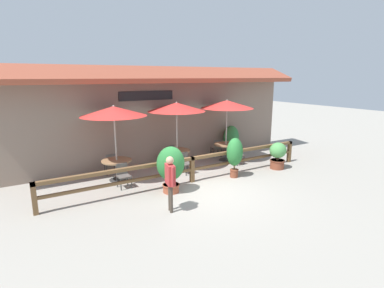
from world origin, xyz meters
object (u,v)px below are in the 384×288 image
at_px(potted_plant_broad_leaf, 231,139).
at_px(chair_far_wallside, 217,147).
at_px(chair_near_streetside, 123,174).
at_px(potted_plant_entrance_palm, 171,166).
at_px(chair_middle_streetside, 186,162).
at_px(pedestrian, 170,177).
at_px(dining_table_middle, 177,154).
at_px(patio_umbrella_near, 114,111).
at_px(dining_table_far, 226,147).
at_px(dining_table_near, 117,164).
at_px(potted_plant_small_flowering, 235,154).
at_px(chair_near_wallside, 111,163).
at_px(chair_middle_wallside, 169,153).
at_px(potted_plant_tall_tropical, 278,154).
at_px(chair_far_streetside, 237,154).
at_px(patio_umbrella_middle, 177,107).
at_px(patio_umbrella_far, 227,104).

bearing_deg(potted_plant_broad_leaf, chair_far_wallside, -176.11).
relative_size(chair_near_streetside, potted_plant_entrance_palm, 0.54).
height_order(chair_middle_streetside, pedestrian, pedestrian).
xyz_separation_m(chair_near_streetside, dining_table_middle, (2.67, 1.01, 0.16)).
bearing_deg(chair_near_streetside, patio_umbrella_near, 85.91).
bearing_deg(dining_table_middle, dining_table_far, -2.46).
distance_m(dining_table_near, potted_plant_small_flowering, 4.43).
xyz_separation_m(dining_table_near, chair_near_wallside, (0.00, 0.83, -0.16)).
distance_m(chair_near_streetside, chair_middle_wallside, 3.24).
distance_m(dining_table_near, dining_table_middle, 2.64).
bearing_deg(potted_plant_tall_tropical, potted_plant_entrance_palm, -179.65).
xyz_separation_m(patio_umbrella_near, potted_plant_broad_leaf, (6.05, 0.88, -1.82)).
xyz_separation_m(patio_umbrella_near, chair_near_wallside, (0.00, 0.83, -2.11)).
bearing_deg(chair_far_streetside, potted_plant_entrance_palm, -162.34).
distance_m(patio_umbrella_near, chair_far_streetside, 5.62).
distance_m(chair_near_streetside, potted_plant_entrance_palm, 1.81).
height_order(chair_far_streetside, potted_plant_entrance_palm, potted_plant_entrance_palm).
distance_m(chair_middle_wallside, potted_plant_small_flowering, 3.26).
xyz_separation_m(chair_far_wallside, potted_plant_small_flowering, (-1.19, -2.81, 0.47)).
distance_m(chair_middle_wallside, pedestrian, 4.91).
bearing_deg(patio_umbrella_middle, potted_plant_tall_tropical, -32.29).
xyz_separation_m(chair_near_streetside, pedestrian, (0.52, -2.57, 0.58)).
height_order(chair_near_wallside, dining_table_middle, chair_near_wallside).
height_order(dining_table_near, chair_middle_streetside, chair_middle_streetside).
distance_m(dining_table_near, dining_table_far, 5.12).
relative_size(potted_plant_broad_leaf, pedestrian, 0.87).
bearing_deg(chair_middle_streetside, pedestrian, -137.30).
xyz_separation_m(dining_table_near, potted_plant_broad_leaf, (6.05, 0.88, 0.13)).
distance_m(patio_umbrella_near, potted_plant_entrance_palm, 2.92).
bearing_deg(dining_table_middle, dining_table_near, -176.19).
bearing_deg(chair_middle_streetside, dining_table_near, 156.42).
bearing_deg(dining_table_far, potted_plant_tall_tropical, -63.44).
bearing_deg(potted_plant_entrance_palm, chair_near_wallside, 111.57).
bearing_deg(dining_table_far, patio_umbrella_near, -179.23).
distance_m(chair_far_wallside, pedestrian, 6.30).
relative_size(dining_table_near, chair_far_streetside, 1.30).
bearing_deg(potted_plant_tall_tropical, dining_table_far, 116.56).
height_order(patio_umbrella_far, potted_plant_tall_tropical, patio_umbrella_far).
relative_size(dining_table_middle, potted_plant_small_flowering, 0.71).
bearing_deg(chair_near_wallside, patio_umbrella_far, 175.91).
xyz_separation_m(dining_table_middle, chair_far_streetside, (2.53, -0.85, -0.16)).
distance_m(chair_near_wallside, potted_plant_entrance_palm, 3.19).
distance_m(dining_table_near, patio_umbrella_far, 5.48).
xyz_separation_m(dining_table_far, chair_far_streetside, (0.05, -0.74, -0.16)).
xyz_separation_m(dining_table_middle, potted_plant_entrance_palm, (-1.47, -2.28, 0.29)).
distance_m(potted_plant_tall_tropical, potted_plant_broad_leaf, 2.95).
relative_size(chair_middle_wallside, pedestrian, 0.51).
xyz_separation_m(potted_plant_broad_leaf, pedestrian, (-5.57, -4.27, 0.29)).
bearing_deg(potted_plant_small_flowering, potted_plant_entrance_palm, -177.82).
xyz_separation_m(dining_table_far, chair_far_wallside, (0.02, 0.74, -0.16)).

